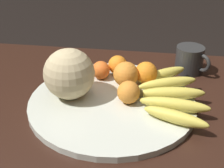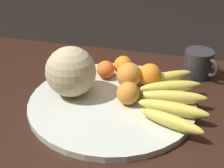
% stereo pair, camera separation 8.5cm
% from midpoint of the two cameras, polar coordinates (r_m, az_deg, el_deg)
% --- Properties ---
extents(kitchen_table, '(1.50, 0.87, 0.76)m').
position_cam_midpoint_polar(kitchen_table, '(0.92, -6.49, -10.57)').
color(kitchen_table, black).
rests_on(kitchen_table, ground_plane).
extents(fruit_bowl, '(0.47, 0.47, 0.02)m').
position_cam_midpoint_polar(fruit_bowl, '(0.88, -2.77, -3.35)').
color(fruit_bowl, beige).
rests_on(fruit_bowl, kitchen_table).
extents(melon, '(0.14, 0.14, 0.14)m').
position_cam_midpoint_polar(melon, '(0.87, -10.62, 1.76)').
color(melon, '#C6B284').
rests_on(melon, fruit_bowl).
extents(banana_bunch, '(0.21, 0.33, 0.04)m').
position_cam_midpoint_polar(banana_bunch, '(0.88, 7.80, -1.79)').
color(banana_bunch, brown).
rests_on(banana_bunch, fruit_bowl).
extents(orange_front_left, '(0.08, 0.08, 0.08)m').
position_cam_midpoint_polar(orange_front_left, '(0.92, -0.07, 1.72)').
color(orange_front_left, orange).
rests_on(orange_front_left, fruit_bowl).
extents(orange_front_right, '(0.06, 0.06, 0.06)m').
position_cam_midpoint_polar(orange_front_right, '(0.85, 0.19, -1.60)').
color(orange_front_right, orange).
rests_on(orange_front_right, fruit_bowl).
extents(orange_mid_center, '(0.07, 0.07, 0.07)m').
position_cam_midpoint_polar(orange_mid_center, '(0.94, 3.69, 1.98)').
color(orange_mid_center, orange).
rests_on(orange_mid_center, fruit_bowl).
extents(orange_back_left, '(0.06, 0.06, 0.06)m').
position_cam_midpoint_polar(orange_back_left, '(0.97, -4.71, 2.51)').
color(orange_back_left, orange).
rests_on(orange_back_left, fruit_bowl).
extents(orange_back_right, '(0.06, 0.06, 0.06)m').
position_cam_midpoint_polar(orange_back_right, '(1.00, -1.40, 3.44)').
color(orange_back_right, orange).
rests_on(orange_back_right, fruit_bowl).
extents(produce_tag, '(0.07, 0.03, 0.00)m').
position_cam_midpoint_polar(produce_tag, '(0.90, 1.55, -1.64)').
color(produce_tag, white).
rests_on(produce_tag, fruit_bowl).
extents(ceramic_mug, '(0.11, 0.10, 0.09)m').
position_cam_midpoint_polar(ceramic_mug, '(1.07, 11.88, 4.34)').
color(ceramic_mug, '#2D2D2D').
rests_on(ceramic_mug, kitchen_table).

